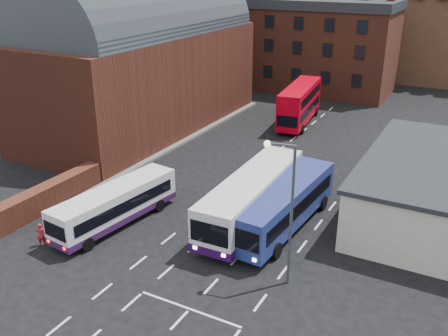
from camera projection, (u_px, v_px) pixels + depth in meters
The scene contains 13 objects.
ground at pixel (146, 256), 30.45m from camera, with size 180.00×180.00×0.00m, color black.
railway_station at pixel (142, 56), 51.41m from camera, with size 12.00×28.00×16.00m.
forecourt_wall at pixel (48, 196), 36.21m from camera, with size 1.20×10.00×1.80m, color #602B1E.
cream_building at pixel (442, 188), 34.43m from camera, with size 10.40×16.40×4.25m.
brick_terrace at pixel (310, 50), 68.39m from camera, with size 22.00×10.00×11.00m, color brown.
castle_keep at pixel (424, 34), 79.20m from camera, with size 22.00×22.00×12.00m, color brown.
bus_white_outbound at pixel (115, 203), 33.63m from camera, with size 3.41×9.97×2.66m.
bus_white_inbound at pixel (252, 195), 33.89m from camera, with size 3.35×12.38×3.36m.
bus_blue at pixel (284, 204), 33.02m from camera, with size 3.36×11.47×3.09m.
bus_red_double at pixel (300, 104), 54.65m from camera, with size 3.74×10.90×4.27m.
street_lamp at pixel (287, 202), 26.11m from camera, with size 1.67×0.54×8.29m.
pedestrian_red at pixel (41, 235), 31.33m from camera, with size 0.57×0.37×1.57m, color #A41C26.
pedestrian_beige at pixel (63, 235), 31.36m from camera, with size 0.71×0.55×1.46m, color tan.
Camera 1 is at (16.56, -20.70, 16.62)m, focal length 40.00 mm.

